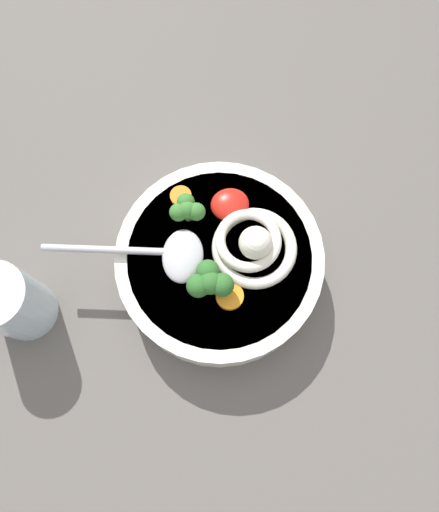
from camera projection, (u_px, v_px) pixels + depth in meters
table_slab at (236, 267)px, 57.87cm from camera, size 93.20×93.20×4.13cm
soup_bowl at (220, 263)px, 52.64cm from camera, size 22.81×22.81×5.99cm
noodle_pile at (253, 245)px, 48.89cm from camera, size 10.09×9.89×4.06cm
soup_spoon at (169, 252)px, 49.16cm from camera, size 17.51×7.49×1.60cm
chili_sauce_dollop at (229, 205)px, 50.60cm from camera, size 4.25×3.83×1.91cm
broccoli_floret_left at (187, 209)px, 49.41cm from camera, size 3.86×3.32×3.05cm
broccoli_floret_rear at (210, 281)px, 46.58cm from camera, size 4.82×4.15×3.81cm
carrot_slice_beside_noodles at (230, 296)px, 48.18cm from camera, size 2.92×2.92×0.75cm
carrot_slice_extra_b at (181, 196)px, 51.55cm from camera, size 2.40×2.40×0.70cm
drinking_glass at (11, 303)px, 49.46cm from camera, size 6.92×6.92×9.78cm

